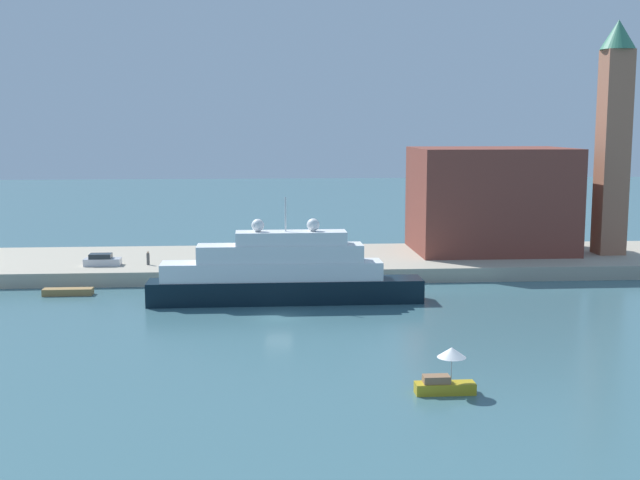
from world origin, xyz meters
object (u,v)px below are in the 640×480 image
(harbor_building, at_px, (491,200))
(bell_tower, at_px, (614,131))
(small_motorboat, at_px, (446,374))
(person_figure, at_px, (148,259))
(large_yacht, at_px, (282,274))
(work_barge, at_px, (68,292))
(parked_car, at_px, (102,260))
(mooring_bollard, at_px, (250,267))

(harbor_building, xyz_separation_m, bell_tower, (14.60, -3.46, 8.96))
(small_motorboat, bearing_deg, person_figure, 120.38)
(large_yacht, bearing_deg, work_barge, 166.83)
(small_motorboat, height_order, parked_car, small_motorboat)
(small_motorboat, bearing_deg, parked_car, 125.32)
(small_motorboat, xyz_separation_m, work_barge, (-33.16, 34.98, -1.00))
(bell_tower, relative_size, person_figure, 18.03)
(harbor_building, xyz_separation_m, parked_car, (-48.72, -7.77, -6.13))
(parked_car, xyz_separation_m, mooring_bollard, (17.40, -3.84, -0.31))
(harbor_building, height_order, person_figure, harbor_building)
(large_yacht, height_order, bell_tower, bell_tower)
(large_yacht, relative_size, work_barge, 5.37)
(harbor_building, bearing_deg, person_figure, -169.87)
(harbor_building, distance_m, mooring_bollard, 34.01)
(harbor_building, bearing_deg, mooring_bollard, -159.65)
(large_yacht, bearing_deg, mooring_bollard, 107.89)
(small_motorboat, distance_m, parked_car, 53.90)
(work_barge, relative_size, person_figure, 3.21)
(small_motorboat, relative_size, mooring_bollard, 6.80)
(harbor_building, relative_size, mooring_bollard, 33.06)
(work_barge, xyz_separation_m, parked_car, (2.00, 9.00, 1.90))
(parked_car, distance_m, mooring_bollard, 17.82)
(small_motorboat, relative_size, bell_tower, 0.14)
(bell_tower, bearing_deg, harbor_building, 166.68)
(parked_car, bearing_deg, bell_tower, 3.90)
(bell_tower, bearing_deg, work_barge, -168.48)
(large_yacht, xyz_separation_m, parked_car, (-20.79, 14.33, -0.69))
(large_yacht, distance_m, small_motorboat, 31.44)
(work_barge, xyz_separation_m, person_figure, (7.36, 9.03, 2.05))
(small_motorboat, bearing_deg, bell_tower, 56.34)
(harbor_building, height_order, mooring_bollard, harbor_building)
(parked_car, bearing_deg, work_barge, -102.53)
(harbor_building, distance_m, person_figure, 44.44)
(large_yacht, height_order, work_barge, large_yacht)
(person_figure, bearing_deg, mooring_bollard, -17.80)
(small_motorboat, xyz_separation_m, bell_tower, (32.16, 48.29, 16.00))
(work_barge, bearing_deg, bell_tower, 11.52)
(person_figure, height_order, mooring_bollard, person_figure)
(small_motorboat, relative_size, harbor_building, 0.21)
(small_motorboat, bearing_deg, large_yacht, 109.28)
(small_motorboat, distance_m, work_barge, 48.20)
(small_motorboat, distance_m, harbor_building, 55.09)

